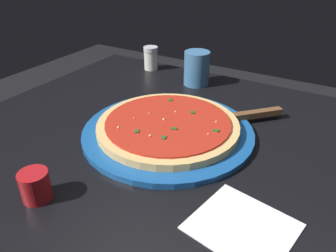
{
  "coord_description": "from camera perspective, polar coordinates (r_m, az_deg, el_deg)",
  "views": [
    {
      "loc": [
        0.28,
        -0.52,
        1.12
      ],
      "look_at": [
        -0.03,
        0.01,
        0.77
      ],
      "focal_mm": 34.98,
      "sensor_mm": 36.0,
      "label": 1
    }
  ],
  "objects": [
    {
      "name": "pizza",
      "position": [
        0.71,
        0.0,
        0.15
      ],
      "size": [
        0.31,
        0.31,
        0.02
      ],
      "color": "#DBB26B",
      "rests_on": "serving_plate"
    },
    {
      "name": "restaurant_table",
      "position": [
        0.79,
        1.53,
        -11.34
      ],
      "size": [
        0.98,
        0.8,
        0.75
      ],
      "color": "black",
      "rests_on": "ground_plane"
    },
    {
      "name": "serving_plate",
      "position": [
        0.71,
        0.0,
        -0.96
      ],
      "size": [
        0.37,
        0.37,
        0.01
      ],
      "primitive_type": "cylinder",
      "color": "#195199",
      "rests_on": "restaurant_table"
    },
    {
      "name": "parmesan_shaker",
      "position": [
        1.08,
        -3.0,
        11.75
      ],
      "size": [
        0.05,
        0.05,
        0.07
      ],
      "color": "silver",
      "rests_on": "restaurant_table"
    },
    {
      "name": "napkin_folded_right",
      "position": [
        0.52,
        12.81,
        -16.7
      ],
      "size": [
        0.16,
        0.15,
        0.0
      ],
      "primitive_type": "cube",
      "rotation": [
        0.0,
        0.0,
        -0.18
      ],
      "color": "white",
      "rests_on": "restaurant_table"
    },
    {
      "name": "cup_tall_drink",
      "position": [
        0.96,
        5.01,
        9.99
      ],
      "size": [
        0.07,
        0.07,
        0.1
      ],
      "primitive_type": "cylinder",
      "color": "teal",
      "rests_on": "restaurant_table"
    },
    {
      "name": "pizza_server",
      "position": [
        0.77,
        12.44,
        1.57
      ],
      "size": [
        0.18,
        0.19,
        0.01
      ],
      "color": "silver",
      "rests_on": "serving_plate"
    },
    {
      "name": "cup_small_sauce",
      "position": [
        0.58,
        -22.12,
        -9.61
      ],
      "size": [
        0.05,
        0.05,
        0.05
      ],
      "primitive_type": "cylinder",
      "color": "#B2191E",
      "rests_on": "restaurant_table"
    }
  ]
}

